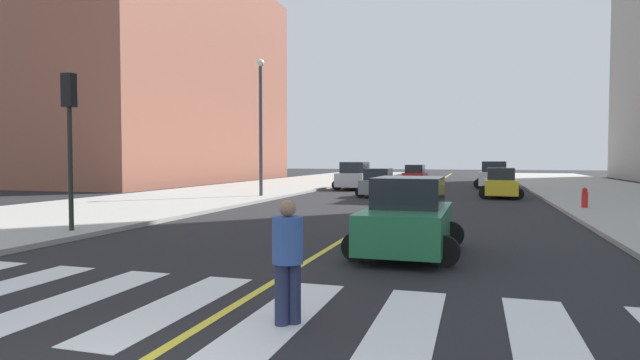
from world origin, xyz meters
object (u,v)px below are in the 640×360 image
(car_yellow_fourth, at_px, (501,184))
(street_lamp, at_px, (261,116))
(car_green_third, at_px, (408,218))
(car_silver_second, at_px, (355,177))
(pedestrian_crossing, at_px, (288,256))
(car_red_nearest, at_px, (415,175))
(traffic_light_far_corner, at_px, (70,120))
(car_white_fifth, at_px, (494,176))
(car_gray_sixth, at_px, (379,183))
(fire_hydrant, at_px, (585,198))

(car_yellow_fourth, distance_m, street_lamp, 14.70)
(car_green_third, bearing_deg, street_lamp, -55.32)
(car_silver_second, distance_m, car_green_third, 26.41)
(car_green_third, height_order, pedestrian_crossing, car_green_third)
(car_red_nearest, height_order, traffic_light_far_corner, traffic_light_far_corner)
(car_red_nearest, relative_size, car_white_fifth, 0.84)
(car_gray_sixth, height_order, street_lamp, street_lamp)
(traffic_light_far_corner, bearing_deg, pedestrian_crossing, -33.64)
(car_silver_second, bearing_deg, car_white_fifth, 26.46)
(car_red_nearest, bearing_deg, car_gray_sixth, -90.94)
(car_white_fifth, relative_size, car_gray_sixth, 1.24)
(car_red_nearest, height_order, fire_hydrant, car_red_nearest)
(car_yellow_fourth, height_order, car_gray_sixth, car_yellow_fourth)
(car_white_fifth, bearing_deg, car_green_third, 87.27)
(traffic_light_far_corner, xyz_separation_m, pedestrian_crossing, (9.20, -6.12, -2.50))
(car_yellow_fourth, distance_m, fire_hydrant, 7.90)
(car_yellow_fourth, height_order, traffic_light_far_corner, traffic_light_far_corner)
(traffic_light_far_corner, bearing_deg, car_yellow_fourth, 56.42)
(car_yellow_fourth, bearing_deg, car_white_fifth, -88.91)
(car_silver_second, relative_size, car_white_fifth, 0.97)
(car_red_nearest, relative_size, car_silver_second, 0.87)
(car_green_third, xyz_separation_m, car_white_fifth, (2.94, 30.26, 0.11))
(car_silver_second, distance_m, street_lamp, 11.28)
(car_white_fifth, relative_size, fire_hydrant, 5.37)
(car_red_nearest, relative_size, car_yellow_fourth, 1.01)
(car_green_third, bearing_deg, car_yellow_fourth, -98.02)
(car_yellow_fourth, distance_m, traffic_light_far_corner, 23.84)
(car_green_third, bearing_deg, car_red_nearest, -83.47)
(car_silver_second, relative_size, fire_hydrant, 5.20)
(car_green_third, relative_size, car_white_fifth, 0.87)
(car_white_fifth, xyz_separation_m, traffic_light_far_corner, (-13.06, -30.11, 2.49))
(car_yellow_fourth, distance_m, car_gray_sixth, 7.18)
(car_red_nearest, relative_size, car_green_third, 0.96)
(car_yellow_fourth, bearing_deg, street_lamp, 19.45)
(traffic_light_far_corner, bearing_deg, car_white_fifth, 66.55)
(car_green_third, distance_m, car_yellow_fourth, 20.11)
(car_red_nearest, relative_size, car_gray_sixth, 1.04)
(car_silver_second, bearing_deg, car_gray_sixth, -65.22)
(car_white_fifth, xyz_separation_m, street_lamp, (-13.37, -14.89, 3.81))
(car_white_fifth, distance_m, pedestrian_crossing, 36.44)
(car_red_nearest, distance_m, pedestrian_crossing, 39.77)
(traffic_light_far_corner, height_order, street_lamp, street_lamp)
(car_green_third, bearing_deg, car_gray_sixth, -77.14)
(car_yellow_fourth, relative_size, street_lamp, 0.50)
(car_silver_second, xyz_separation_m, fire_hydrant, (13.29, -12.76, -0.38))
(traffic_light_far_corner, bearing_deg, car_red_nearest, 78.92)
(car_gray_sixth, height_order, pedestrian_crossing, pedestrian_crossing)
(car_gray_sixth, distance_m, fire_hydrant, 11.95)
(traffic_light_far_corner, bearing_deg, car_green_third, -0.86)
(car_red_nearest, bearing_deg, car_yellow_fourth, -63.55)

